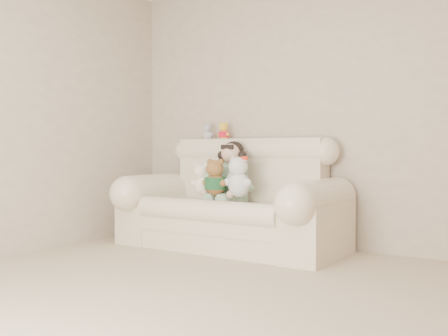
# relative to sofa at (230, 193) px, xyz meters

# --- Properties ---
(floor) EXTENTS (5.00, 5.00, 0.00)m
(floor) POSITION_rel_sofa_xyz_m (0.86, -2.00, -0.52)
(floor) COLOR tan
(floor) RESTS_ON ground
(wall_back) EXTENTS (4.50, 0.00, 4.50)m
(wall_back) POSITION_rel_sofa_xyz_m (0.86, 0.50, 0.78)
(wall_back) COLOR tan
(wall_back) RESTS_ON ground
(sofa) EXTENTS (2.10, 0.95, 1.03)m
(sofa) POSITION_rel_sofa_xyz_m (0.00, 0.00, 0.00)
(sofa) COLOR beige
(sofa) RESTS_ON floor
(seated_child) EXTENTS (0.36, 0.44, 0.59)m
(seated_child) POSITION_rel_sofa_xyz_m (-0.04, 0.08, 0.20)
(seated_child) COLOR #327640
(seated_child) RESTS_ON sofa
(brown_teddy) EXTENTS (0.28, 0.23, 0.39)m
(brown_teddy) POSITION_rel_sofa_xyz_m (-0.06, -0.15, 0.18)
(brown_teddy) COLOR brown
(brown_teddy) RESTS_ON sofa
(white_cat) EXTENTS (0.34, 0.31, 0.43)m
(white_cat) POSITION_rel_sofa_xyz_m (0.17, -0.12, 0.20)
(white_cat) COLOR silver
(white_cat) RESTS_ON sofa
(cream_teddy) EXTENTS (0.27, 0.25, 0.35)m
(cream_teddy) POSITION_rel_sofa_xyz_m (-0.24, -0.12, 0.16)
(cream_teddy) COLOR white
(cream_teddy) RESTS_ON sofa
(yellow_mini_bear) EXTENTS (0.16, 0.14, 0.21)m
(yellow_mini_bear) POSITION_rel_sofa_xyz_m (-0.30, 0.36, 0.60)
(yellow_mini_bear) COLOR yellow
(yellow_mini_bear) RESTS_ON sofa
(grey_mini_plush) EXTENTS (0.16, 0.14, 0.21)m
(grey_mini_plush) POSITION_rel_sofa_xyz_m (-0.50, 0.35, 0.60)
(grey_mini_plush) COLOR #ADACB3
(grey_mini_plush) RESTS_ON sofa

